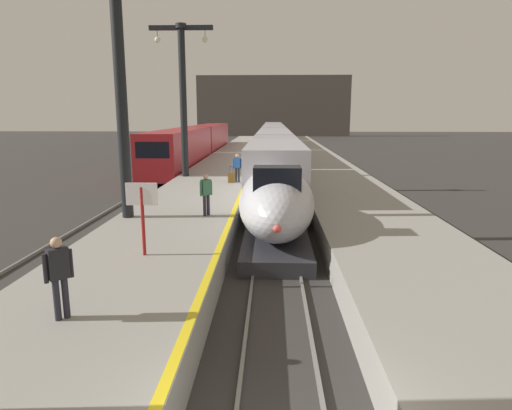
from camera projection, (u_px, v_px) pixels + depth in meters
name	position (u px, v px, depth m)	size (l,w,h in m)	color
platform_left	(215.00, 182.00, 30.27)	(4.80, 110.00, 1.05)	gray
platform_right	(334.00, 183.00, 29.98)	(4.80, 110.00, 1.05)	gray
platform_left_safety_stripe	(248.00, 175.00, 30.08)	(0.20, 107.80, 0.01)	yellow
rail_main_left	(264.00, 183.00, 32.94)	(0.08, 110.00, 0.12)	slate
rail_main_right	(284.00, 183.00, 32.89)	(0.08, 110.00, 0.12)	slate
rail_secondary_left	(156.00, 182.00, 33.23)	(0.08, 110.00, 0.12)	slate
rail_secondary_right	(176.00, 183.00, 33.17)	(0.08, 110.00, 0.12)	slate
highspeed_train_main	(274.00, 143.00, 49.39)	(2.92, 75.37, 3.60)	silver
regional_train_adjacent	(198.00, 143.00, 47.14)	(2.85, 36.60, 3.80)	maroon
station_column_mid	(119.00, 57.00, 16.46)	(4.00, 0.68, 10.28)	black
station_column_far	(183.00, 87.00, 28.23)	(4.00, 0.68, 9.54)	black
passenger_near_edge	(237.00, 166.00, 26.65)	(0.56, 0.29, 1.69)	#23232D
passenger_mid_platform	(59.00, 272.00, 8.67)	(0.43, 0.42, 1.69)	#23232D
passenger_far_waiting	(206.00, 191.00, 17.73)	(0.45, 0.42, 1.69)	#23232D
rolling_suitcase	(231.00, 178.00, 26.48)	(0.40, 0.22, 0.98)	brown
departure_info_board	(142.00, 204.00, 12.59)	(0.90, 0.10, 2.12)	maroon
terminus_back_wall	(273.00, 106.00, 104.46)	(36.00, 2.00, 14.00)	#4C4742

